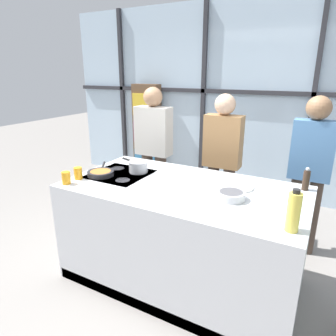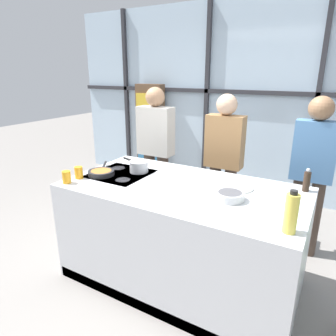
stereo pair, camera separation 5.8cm
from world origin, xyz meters
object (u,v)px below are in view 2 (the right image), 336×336
(spectator_far_left, at_px, (156,146))
(pepper_grinder, at_px, (307,181))
(spectator_center_right, at_px, (312,168))
(juice_glass_far, at_px, (79,173))
(mixing_bowl, at_px, (230,196))
(frying_pan, at_px, (101,172))
(white_plate, at_px, (236,187))
(saucepan, at_px, (139,166))
(spectator_center_left, at_px, (224,157))
(juice_glass_near, at_px, (67,177))
(oil_bottle, at_px, (291,213))

(spectator_far_left, bearing_deg, pepper_grinder, 161.32)
(spectator_center_right, distance_m, juice_glass_far, 2.21)
(pepper_grinder, bearing_deg, mixing_bowl, -135.19)
(frying_pan, relative_size, juice_glass_far, 3.62)
(spectator_center_right, xyz_separation_m, white_plate, (-0.49, -0.82, -0.02))
(spectator_far_left, bearing_deg, spectator_center_right, 180.00)
(frying_pan, xyz_separation_m, saucepan, (0.25, 0.24, 0.03))
(pepper_grinder, distance_m, juice_glass_far, 1.93)
(spectator_center_left, height_order, pepper_grinder, spectator_center_left)
(spectator_center_left, relative_size, spectator_center_right, 0.99)
(white_plate, bearing_deg, juice_glass_far, -159.89)
(frying_pan, relative_size, mixing_bowl, 1.78)
(spectator_center_left, xyz_separation_m, pepper_grinder, (0.91, -0.61, 0.08))
(spectator_far_left, relative_size, juice_glass_far, 15.39)
(spectator_far_left, xyz_separation_m, frying_pan, (0.11, -1.13, 0.00))
(spectator_center_right, bearing_deg, spectator_far_left, -0.00)
(pepper_grinder, xyz_separation_m, juice_glass_near, (-1.80, -0.83, -0.03))
(spectator_center_left, height_order, white_plate, spectator_center_left)
(spectator_far_left, relative_size, oil_bottle, 6.13)
(frying_pan, relative_size, white_plate, 1.41)
(frying_pan, bearing_deg, spectator_center_left, 55.15)
(white_plate, bearing_deg, spectator_center_left, 116.20)
(saucepan, bearing_deg, juice_glass_near, -123.16)
(frying_pan, bearing_deg, pepper_grinder, 17.02)
(spectator_center_left, relative_size, pepper_grinder, 8.35)
(spectator_center_right, distance_m, juice_glass_near, 2.30)
(frying_pan, bearing_deg, spectator_center_right, 33.83)
(spectator_far_left, bearing_deg, frying_pan, 95.67)
(frying_pan, distance_m, juice_glass_far, 0.20)
(saucepan, bearing_deg, pepper_grinder, 10.72)
(frying_pan, relative_size, pepper_grinder, 2.02)
(frying_pan, bearing_deg, spectator_far_left, 95.67)
(mixing_bowl, xyz_separation_m, pepper_grinder, (0.47, 0.47, 0.05))
(oil_bottle, distance_m, juice_glass_near, 1.79)
(saucepan, xyz_separation_m, pepper_grinder, (1.44, 0.27, 0.03))
(mixing_bowl, bearing_deg, spectator_center_right, 66.79)
(saucepan, bearing_deg, spectator_far_left, 112.36)
(oil_bottle, relative_size, pepper_grinder, 1.40)
(spectator_far_left, xyz_separation_m, spectator_center_left, (0.90, 0.00, -0.02))
(frying_pan, distance_m, juice_glass_near, 0.33)
(spectator_center_left, height_order, mixing_bowl, spectator_center_left)
(saucepan, distance_m, white_plate, 0.94)
(spectator_center_left, xyz_separation_m, oil_bottle, (0.90, -1.36, 0.12))
(juice_glass_far, bearing_deg, saucepan, 48.83)
(juice_glass_far, bearing_deg, spectator_center_right, 35.87)
(spectator_center_right, distance_m, mixing_bowl, 1.17)
(spectator_far_left, height_order, pepper_grinder, spectator_far_left)
(spectator_center_left, bearing_deg, frying_pan, 55.15)
(pepper_grinder, bearing_deg, juice_glass_far, -159.14)
(spectator_center_left, height_order, juice_glass_near, spectator_center_left)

